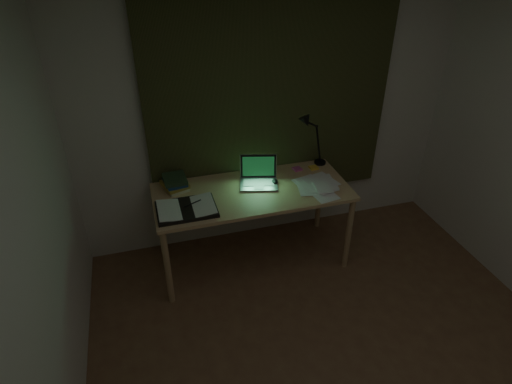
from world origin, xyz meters
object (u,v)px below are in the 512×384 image
at_px(book_stack, 176,183).
at_px(loose_papers, 317,188).
at_px(laptop, 259,174).
at_px(open_textbook, 186,209).
at_px(desk_lamp, 322,135).
at_px(desk, 252,226).

height_order(book_stack, loose_papers, book_stack).
bearing_deg(loose_papers, laptop, 157.18).
xyz_separation_m(open_textbook, book_stack, (-0.04, 0.35, 0.04)).
distance_m(open_textbook, desk_lamp, 1.43).
relative_size(laptop, book_stack, 1.63).
xyz_separation_m(desk, book_stack, (-0.62, 0.21, 0.44)).
bearing_deg(open_textbook, desk, 14.17).
xyz_separation_m(laptop, desk_lamp, (0.67, 0.23, 0.18)).
height_order(book_stack, desk_lamp, desk_lamp).
height_order(open_textbook, loose_papers, open_textbook).
distance_m(desk, book_stack, 0.79).
bearing_deg(laptop, desk, -125.25).
xyz_separation_m(loose_papers, desk_lamp, (0.21, 0.42, 0.29)).
distance_m(laptop, open_textbook, 0.70).
height_order(desk, desk_lamp, desk_lamp).
height_order(desk, loose_papers, loose_papers).
xyz_separation_m(desk, loose_papers, (0.55, -0.13, 0.39)).
distance_m(desk, loose_papers, 0.68).
height_order(open_textbook, desk_lamp, desk_lamp).
distance_m(open_textbook, book_stack, 0.36).
height_order(desk, book_stack, book_stack).
bearing_deg(laptop, desk_lamp, 33.19).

